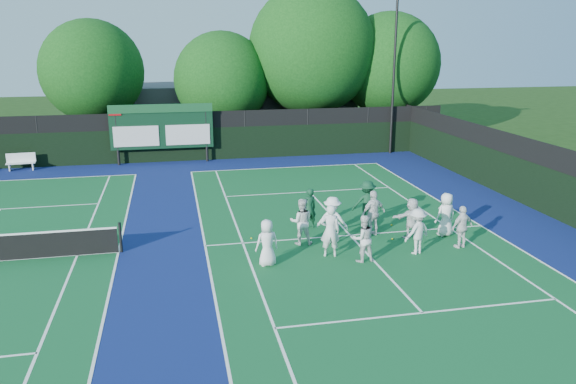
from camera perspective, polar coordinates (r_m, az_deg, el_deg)
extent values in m
plane|color=#19370F|center=(20.69, 7.18, -5.33)|extent=(120.00, 120.00, 0.00)
cube|color=navy|center=(20.59, -9.85, -5.53)|extent=(34.00, 32.00, 0.01)
cube|color=#12582A|center=(21.57, 6.32, -4.40)|extent=(10.97, 23.77, 0.00)
cube|color=white|center=(32.62, -0.13, 2.51)|extent=(10.97, 0.08, 0.00)
cube|color=white|center=(20.60, -8.41, -5.43)|extent=(0.08, 23.77, 0.00)
cube|color=white|center=(23.79, 19.00, -3.26)|extent=(0.08, 23.77, 0.00)
cube|color=white|center=(20.71, -4.61, -5.19)|extent=(0.08, 23.77, 0.00)
cube|color=white|center=(23.14, 16.08, -3.53)|extent=(0.08, 23.77, 0.00)
cube|color=white|center=(16.12, 13.50, -11.85)|extent=(8.23, 0.08, 0.00)
cube|color=white|center=(27.44, 2.20, 0.02)|extent=(8.23, 0.08, 0.00)
cube|color=white|center=(21.57, 6.32, -4.39)|extent=(0.08, 12.80, 0.00)
cube|color=white|center=(32.86, -24.79, 1.17)|extent=(10.97, 0.08, 0.00)
cube|color=white|center=(20.68, -16.86, -5.86)|extent=(0.08, 23.77, 0.00)
cube|color=white|center=(20.86, -20.62, -6.02)|extent=(0.08, 23.77, 0.00)
cube|color=white|center=(27.71, -27.17, -1.55)|extent=(8.23, 0.08, 0.00)
cube|color=black|center=(34.83, -10.93, 4.72)|extent=(34.00, 0.08, 2.00)
cube|color=black|center=(34.59, -11.06, 7.16)|extent=(34.00, 0.05, 1.00)
cube|color=black|center=(25.48, 26.02, -0.47)|extent=(0.08, 32.00, 2.00)
cube|color=black|center=(25.15, 26.42, 2.82)|extent=(0.05, 32.00, 1.00)
cylinder|color=black|center=(34.45, -17.00, 5.48)|extent=(0.16, 0.16, 3.50)
cylinder|color=black|center=(34.37, -8.30, 5.96)|extent=(0.16, 0.16, 3.50)
cube|color=black|center=(34.24, -12.70, 6.48)|extent=(6.00, 0.15, 2.60)
cube|color=#144623|center=(34.00, -12.81, 8.28)|extent=(6.00, 0.05, 0.50)
cube|color=silver|center=(34.28, -15.17, 5.48)|extent=(2.60, 0.04, 1.20)
cube|color=silver|center=(34.23, -10.13, 5.76)|extent=(2.60, 0.04, 1.20)
cube|color=#9D0D10|center=(34.15, -17.20, 7.84)|extent=(0.70, 0.04, 0.50)
cube|color=#515155|center=(42.82, -5.84, 8.22)|extent=(18.00, 6.00, 4.00)
cylinder|color=black|center=(36.79, 10.70, 11.57)|extent=(0.16, 0.16, 10.00)
cylinder|color=black|center=(20.49, -16.65, -4.45)|extent=(0.10, 0.10, 1.10)
cube|color=white|center=(35.28, -25.50, 2.68)|extent=(1.57, 0.54, 0.06)
cube|color=white|center=(35.37, -25.50, 3.19)|extent=(1.54, 0.19, 0.52)
cube|color=white|center=(35.48, -26.43, 2.26)|extent=(0.09, 0.36, 0.41)
cube|color=white|center=(35.18, -24.48, 2.39)|extent=(0.09, 0.36, 0.41)
cylinder|color=black|center=(38.49, -18.78, 5.83)|extent=(0.44, 0.44, 2.87)
sphere|color=#0D3C10|center=(38.10, -19.28, 11.53)|extent=(6.41, 6.41, 6.41)
sphere|color=#0D3C10|center=(38.37, -18.24, 10.68)|extent=(4.48, 4.48, 4.48)
cylinder|color=black|center=(38.41, -6.55, 6.06)|extent=(0.44, 0.44, 2.26)
sphere|color=#0D3C10|center=(38.01, -6.72, 11.27)|extent=(6.30, 6.30, 6.30)
sphere|color=#0D3C10|center=(38.42, -5.82, 10.39)|extent=(4.41, 4.41, 4.41)
cylinder|color=black|center=(39.36, 2.37, 7.14)|extent=(0.44, 0.44, 3.30)
sphere|color=#0D3C10|center=(38.96, 2.45, 14.25)|extent=(8.58, 8.58, 8.58)
sphere|color=#0D3C10|center=(39.43, 3.20, 13.01)|extent=(6.01, 6.01, 6.01)
cylinder|color=black|center=(41.08, 9.92, 6.97)|extent=(0.44, 0.44, 2.87)
sphere|color=#0D3C10|center=(40.70, 10.19, 12.69)|extent=(7.11, 7.11, 7.11)
sphere|color=#0D3C10|center=(41.24, 10.77, 11.70)|extent=(4.98, 4.98, 4.98)
sphere|color=gold|center=(23.31, 12.49, -3.09)|extent=(0.07, 0.07, 0.07)
sphere|color=gold|center=(21.35, 10.56, -4.71)|extent=(0.07, 0.07, 0.07)
sphere|color=gold|center=(21.11, -3.74, -4.72)|extent=(0.07, 0.07, 0.07)
sphere|color=gold|center=(22.90, 10.49, -3.32)|extent=(0.07, 0.07, 0.07)
sphere|color=gold|center=(22.74, 16.84, -3.87)|extent=(0.07, 0.07, 0.07)
imported|color=white|center=(18.47, -2.14, -5.18)|extent=(0.85, 0.62, 1.58)
imported|color=silver|center=(19.22, 4.30, -3.95)|extent=(0.75, 0.58, 1.85)
imported|color=silver|center=(18.95, 7.63, -4.70)|extent=(0.84, 0.68, 1.62)
imported|color=silver|center=(19.95, 12.99, -3.91)|extent=(1.21, 0.96, 1.63)
imported|color=silver|center=(20.93, 17.27, -3.41)|extent=(0.98, 0.60, 1.56)
imported|color=silver|center=(20.33, 1.36, -3.02)|extent=(0.93, 0.78, 1.72)
imported|color=white|center=(20.45, 4.52, -2.89)|extent=(1.31, 1.06, 1.76)
imported|color=silver|center=(21.44, 8.67, -2.14)|extent=(1.12, 0.71, 1.77)
imported|color=silver|center=(21.45, 12.46, -2.61)|extent=(1.49, 0.61, 1.56)
imported|color=white|center=(22.01, 15.74, -2.22)|extent=(0.90, 0.67, 1.68)
imported|color=#0F3A23|center=(22.04, 2.18, -1.68)|extent=(0.67, 0.52, 1.62)
imported|color=#103C24|center=(22.64, 8.02, -1.10)|extent=(1.27, 0.87, 1.82)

